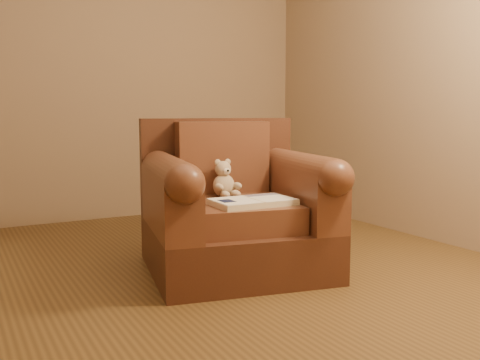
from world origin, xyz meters
TOP-DOWN VIEW (x-y plane):
  - floor at (0.00, 0.00)m, footprint 4.00×4.00m
  - armchair at (0.35, 0.06)m, footprint 1.19×1.15m
  - teddy_bear at (0.33, 0.15)m, footprint 0.17×0.19m
  - guidebook at (0.33, -0.20)m, footprint 0.46×0.28m
  - side_table at (1.05, 0.49)m, footprint 0.40×0.40m

SIDE VIEW (x-z plane):
  - floor at x=0.00m, z-range 0.00..0.00m
  - side_table at x=1.05m, z-range 0.02..0.58m
  - armchair at x=0.35m, z-range -0.10..0.81m
  - guidebook at x=0.33m, z-range 0.44..0.47m
  - teddy_bear at x=0.33m, z-range 0.41..0.64m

